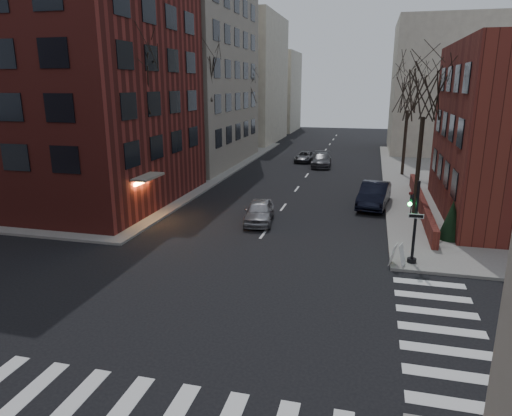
% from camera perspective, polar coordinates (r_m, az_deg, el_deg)
% --- Properties ---
extents(ground, '(160.00, 160.00, 0.00)m').
position_cam_1_polar(ground, '(16.30, -9.01, -16.19)').
color(ground, black).
rests_on(ground, ground).
extents(sidewalk_far_left, '(44.00, 44.00, 0.15)m').
position_cam_1_polar(sidewalk_far_left, '(55.67, -24.81, 5.21)').
color(sidewalk_far_left, gray).
rests_on(sidewalk_far_left, ground).
extents(building_left_brick, '(15.00, 15.00, 18.00)m').
position_cam_1_polar(building_left_brick, '(36.11, -22.71, 15.01)').
color(building_left_brick, maroon).
rests_on(building_left_brick, ground).
extents(building_left_tan, '(18.00, 18.00, 28.00)m').
position_cam_1_polar(building_left_tan, '(52.23, -12.62, 21.03)').
color(building_left_tan, gray).
rests_on(building_left_tan, ground).
extents(low_wall_right, '(0.35, 16.00, 1.00)m').
position_cam_1_polar(low_wall_right, '(32.85, 19.93, 0.59)').
color(low_wall_right, maroon).
rests_on(low_wall_right, sidewalk_far_right).
extents(building_distant_la, '(14.00, 16.00, 18.00)m').
position_cam_1_polar(building_distant_la, '(70.81, -3.02, 15.70)').
color(building_distant_la, beige).
rests_on(building_distant_la, ground).
extents(building_distant_ra, '(14.00, 14.00, 16.00)m').
position_cam_1_polar(building_distant_ra, '(63.39, 23.22, 13.68)').
color(building_distant_ra, beige).
rests_on(building_distant_ra, ground).
extents(building_distant_lb, '(10.00, 12.00, 14.00)m').
position_cam_1_polar(building_distant_lb, '(86.76, 1.69, 14.31)').
color(building_distant_lb, beige).
rests_on(building_distant_lb, ground).
extents(traffic_signal, '(0.76, 0.44, 4.00)m').
position_cam_1_polar(traffic_signal, '(22.78, 19.08, -2.30)').
color(traffic_signal, black).
rests_on(traffic_signal, sidewalk_far_right).
extents(tree_left_a, '(4.18, 4.18, 10.26)m').
position_cam_1_polar(tree_left_a, '(30.40, -14.94, 14.81)').
color(tree_left_a, '#2D231C').
rests_on(tree_left_a, sidewalk_far_left).
extents(tree_left_b, '(4.40, 4.40, 10.80)m').
position_cam_1_polar(tree_left_b, '(41.34, -6.71, 15.81)').
color(tree_left_b, '#2D231C').
rests_on(tree_left_b, sidewalk_far_left).
extents(tree_left_c, '(3.96, 3.96, 9.72)m').
position_cam_1_polar(tree_left_c, '(54.67, -1.34, 14.82)').
color(tree_left_c, '#2D231C').
rests_on(tree_left_c, sidewalk_far_left).
extents(tree_right_a, '(3.96, 3.96, 9.72)m').
position_cam_1_polar(tree_right_a, '(30.86, 20.42, 13.56)').
color(tree_right_a, '#2D231C').
rests_on(tree_right_a, sidewalk_far_right).
extents(tree_right_b, '(3.74, 3.74, 9.18)m').
position_cam_1_polar(tree_right_b, '(44.82, 18.56, 13.40)').
color(tree_right_b, '#2D231C').
rests_on(tree_right_b, sidewalk_far_right).
extents(streetlamp_near, '(0.36, 0.36, 6.28)m').
position_cam_1_polar(streetlamp_near, '(37.63, -7.79, 8.70)').
color(streetlamp_near, black).
rests_on(streetlamp_near, sidewalk_far_left).
extents(streetlamp_far, '(0.36, 0.36, 6.28)m').
position_cam_1_polar(streetlamp_far, '(56.61, -0.18, 11.00)').
color(streetlamp_far, black).
rests_on(streetlamp_far, sidewalk_far_left).
extents(parked_sedan, '(2.49, 5.43, 1.72)m').
position_cam_1_polar(parked_sedan, '(33.31, 14.55, 1.60)').
color(parked_sedan, black).
rests_on(parked_sedan, ground).
extents(car_lane_silver, '(2.22, 4.38, 1.43)m').
position_cam_1_polar(car_lane_silver, '(28.63, 0.41, -0.41)').
color(car_lane_silver, gray).
rests_on(car_lane_silver, ground).
extents(car_lane_gray, '(2.28, 5.02, 1.43)m').
position_cam_1_polar(car_lane_gray, '(48.74, 8.17, 5.98)').
color(car_lane_gray, '#3E3F43').
rests_on(car_lane_gray, ground).
extents(car_lane_far, '(2.16, 4.17, 1.12)m').
position_cam_1_polar(car_lane_far, '(51.65, 6.13, 6.40)').
color(car_lane_far, '#404045').
rests_on(car_lane_far, ground).
extents(sandwich_board, '(0.63, 0.75, 1.03)m').
position_cam_1_polar(sandwich_board, '(22.65, 17.29, -5.57)').
color(sandwich_board, white).
rests_on(sandwich_board, sidewalk_far_right).
extents(evergreen_shrub, '(1.46, 1.46, 2.20)m').
position_cam_1_polar(evergreen_shrub, '(27.22, 23.27, -1.36)').
color(evergreen_shrub, black).
rests_on(evergreen_shrub, sidewalk_far_right).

